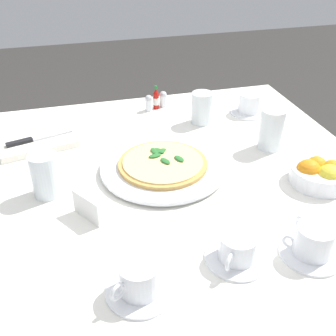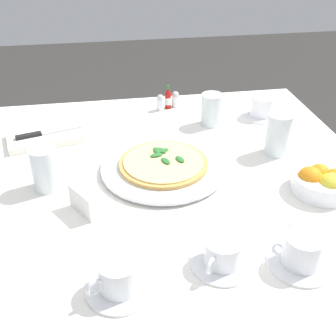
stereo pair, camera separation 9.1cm
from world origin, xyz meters
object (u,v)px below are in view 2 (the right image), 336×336
Objects in this scene: coffee_cup_left_edge at (223,254)px; menu_card at (80,203)px; water_glass_near_left at (46,171)px; salt_shaker at (175,100)px; coffee_cup_center_back at (118,277)px; napkin_folded at (45,137)px; water_glass_back_corner at (278,136)px; hot_sauce_bottle at (168,99)px; coffee_cup_far_right at (302,252)px; pepper_shaker at (160,103)px; water_glass_far_left at (211,111)px; coffee_cup_near_right at (262,108)px; citrus_bowl at (322,182)px; dinner_knife at (46,133)px; pizza_plate at (163,167)px; pizza at (163,163)px.

coffee_cup_left_edge and menu_card have the same top height.
salt_shaker is at bearing 47.17° from water_glass_near_left.
coffee_cup_center_back reaches higher than napkin_folded.
water_glass_back_corner is 1.45× the size of hot_sauce_bottle.
water_glass_back_corner is (0.12, 0.43, 0.02)m from coffee_cup_far_right.
menu_card is at bearing -116.35° from pepper_shaker.
coffee_cup_left_edge is 1.00× the size of coffee_cup_center_back.
hot_sauce_bottle is 1.48× the size of salt_shaker.
menu_card is (-0.30, -0.55, -0.00)m from hot_sauce_bottle.
water_glass_far_left is at bearing -9.34° from napkin_folded.
coffee_cup_left_edge is 1.08× the size of water_glass_back_corner.
water_glass_near_left is (-0.68, -0.31, 0.02)m from coffee_cup_near_right.
water_glass_far_left is 0.68× the size of citrus_bowl.
dinner_knife is 0.41m from pepper_shaker.
napkin_folded is 0.01m from dinner_knife.
citrus_bowl is (0.67, -0.13, -0.02)m from water_glass_near_left.
coffee_cup_far_right is at bearing -78.10° from pepper_shaker.
water_glass_far_left is (0.34, 0.64, 0.01)m from coffee_cup_center_back.
water_glass_far_left is 0.85× the size of water_glass_back_corner.
coffee_cup_left_edge is 0.77m from salt_shaker.
water_glass_back_corner is 0.43m from salt_shaker.
coffee_cup_far_right and coffee_cup_near_right have the same top height.
citrus_bowl is at bearing -41.08° from napkin_folded.
coffee_cup_far_right is 0.44m from water_glass_back_corner.
pepper_shaker reaches higher than napkin_folded.
coffee_cup_center_back is (-0.21, -0.03, 0.00)m from coffee_cup_left_edge.
citrus_bowl is (0.04, -0.20, -0.02)m from water_glass_back_corner.
water_glass_near_left is 1.34× the size of hot_sauce_bottle.
coffee_cup_center_back is at bearing -171.08° from coffee_cup_left_edge.
water_glass_near_left is at bearing -100.47° from dinner_knife.
salt_shaker is at bearing 72.56° from coffee_cup_center_back.
coffee_cup_near_right is 1.00× the size of coffee_cup_center_back.
menu_card is at bearing 143.24° from coffee_cup_left_edge.
pizza_plate is 0.39m from pepper_shaker.
napkin_folded is at bearing -157.14° from pepper_shaker.
hot_sauce_bottle is at bearing 10.74° from napkin_folded.
water_glass_far_left is at bearing -51.28° from hot_sauce_bottle.
pizza is at bearing -127.61° from water_glass_far_left.
pepper_shaker is 0.60m from menu_card.
hot_sauce_bottle is at bearing 125.46° from water_glass_back_corner.
coffee_cup_center_back is 1.27× the size of water_glass_far_left.
coffee_cup_far_right reaches higher than pizza_plate.
water_glass_far_left is at bearing -43.12° from pepper_shaker.
salt_shaker reaches higher than dinner_knife.
napkin_folded is at bearing 150.82° from citrus_bowl.
coffee_cup_center_back is 1.67× the size of menu_card.
water_glass_near_left is 0.26m from dinner_knife.
water_glass_far_left is 1.23× the size of hot_sauce_bottle.
coffee_cup_far_right reaches higher than napkin_folded.
pizza is at bearing 119.06° from coffee_cup_far_right.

